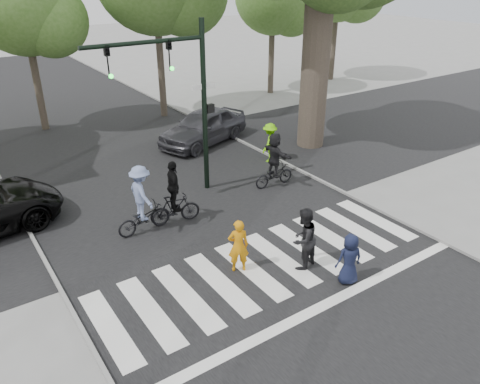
# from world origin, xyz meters

# --- Properties ---
(ground) EXTENTS (120.00, 120.00, 0.00)m
(ground) POSITION_xyz_m (0.00, 0.00, 0.00)
(ground) COLOR gray
(ground) RESTS_ON ground
(road_stem) EXTENTS (10.00, 70.00, 0.01)m
(road_stem) POSITION_xyz_m (0.00, 5.00, 0.01)
(road_stem) COLOR black
(road_stem) RESTS_ON ground
(road_cross) EXTENTS (70.00, 10.00, 0.01)m
(road_cross) POSITION_xyz_m (0.00, 8.00, 0.01)
(road_cross) COLOR black
(road_cross) RESTS_ON ground
(curb_left) EXTENTS (0.10, 70.00, 0.10)m
(curb_left) POSITION_xyz_m (-5.05, 5.00, 0.05)
(curb_left) COLOR gray
(curb_left) RESTS_ON ground
(curb_right) EXTENTS (0.10, 70.00, 0.10)m
(curb_right) POSITION_xyz_m (5.05, 5.00, 0.05)
(curb_right) COLOR gray
(curb_right) RESTS_ON ground
(crosswalk) EXTENTS (10.00, 3.85, 0.01)m
(crosswalk) POSITION_xyz_m (0.00, 0.66, 0.01)
(crosswalk) COLOR silver
(crosswalk) RESTS_ON ground
(traffic_signal) EXTENTS (4.45, 0.29, 6.00)m
(traffic_signal) POSITION_xyz_m (0.35, 6.20, 3.90)
(traffic_signal) COLOR black
(traffic_signal) RESTS_ON ground
(bg_tree_2) EXTENTS (5.04, 4.80, 8.40)m
(bg_tree_2) POSITION_xyz_m (-1.76, 16.62, 5.78)
(bg_tree_2) COLOR brown
(bg_tree_2) RESTS_ON ground
(pedestrian_woman) EXTENTS (0.67, 0.57, 1.55)m
(pedestrian_woman) POSITION_xyz_m (-0.77, 1.22, 0.77)
(pedestrian_woman) COLOR orange
(pedestrian_woman) RESTS_ON ground
(pedestrian_child) EXTENTS (0.80, 0.64, 1.42)m
(pedestrian_child) POSITION_xyz_m (1.28, -0.83, 0.71)
(pedestrian_child) COLOR black
(pedestrian_child) RESTS_ON ground
(pedestrian_adult) EXTENTS (1.01, 0.88, 1.78)m
(pedestrian_adult) POSITION_xyz_m (0.76, 0.37, 0.89)
(pedestrian_adult) COLOR black
(pedestrian_adult) RESTS_ON ground
(cyclist_left) EXTENTS (1.76, 1.16, 2.19)m
(cyclist_left) POSITION_xyz_m (-2.03, 4.58, 0.95)
(cyclist_left) COLOR black
(cyclist_left) RESTS_ON ground
(cyclist_mid) EXTENTS (1.68, 1.05, 2.12)m
(cyclist_mid) POSITION_xyz_m (-0.97, 4.53, 0.87)
(cyclist_mid) COLOR black
(cyclist_mid) RESTS_ON ground
(cyclist_right) EXTENTS (1.65, 1.54, 2.07)m
(cyclist_right) POSITION_xyz_m (3.38, 4.95, 0.92)
(cyclist_right) COLOR black
(cyclist_right) RESTS_ON ground
(car_grey) EXTENTS (5.05, 3.31, 1.60)m
(car_grey) POSITION_xyz_m (3.57, 10.47, 0.80)
(car_grey) COLOR #39383E
(car_grey) RESTS_ON ground
(bystander_hivis) EXTENTS (1.23, 1.04, 1.65)m
(bystander_hivis) POSITION_xyz_m (4.72, 6.97, 0.83)
(bystander_hivis) COLOR #68D008
(bystander_hivis) RESTS_ON ground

